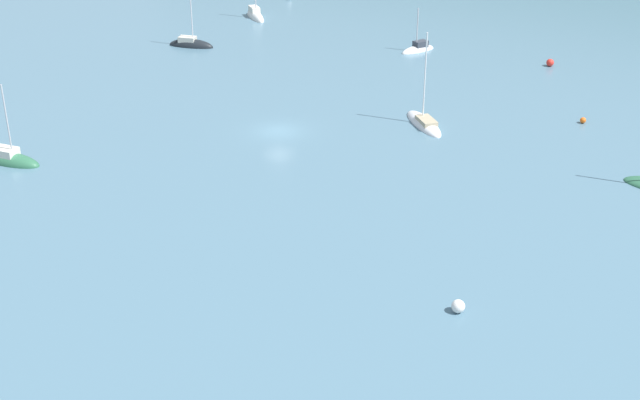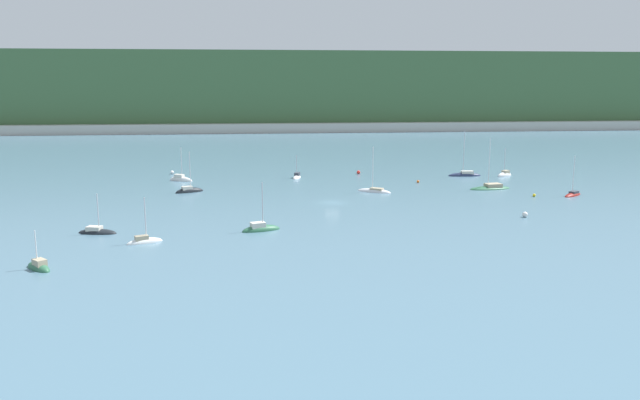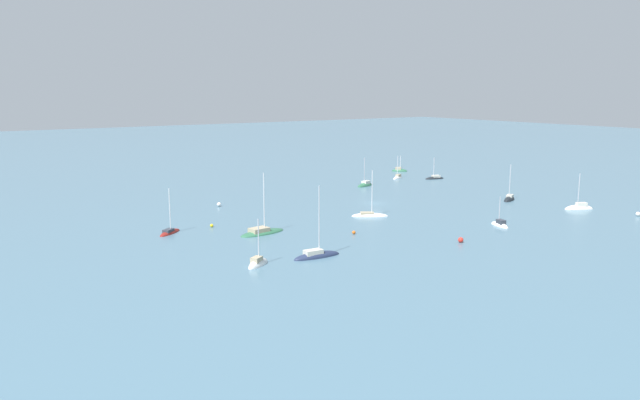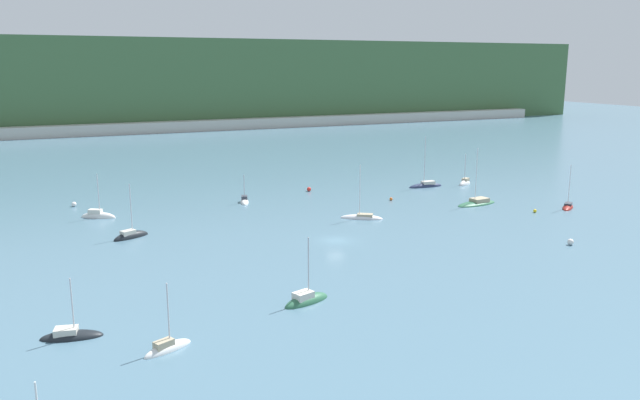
{
  "view_description": "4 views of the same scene",
  "coord_description": "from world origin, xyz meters",
  "px_view_note": "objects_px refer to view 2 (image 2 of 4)",
  "views": [
    {
      "loc": [
        53.36,
        -58.61,
        31.89
      ],
      "look_at": [
        14.65,
        -11.57,
        1.69
      ],
      "focal_mm": 50.0,
      "sensor_mm": 36.0,
      "label": 1
    },
    {
      "loc": [
        -14.49,
        -111.0,
        21.71
      ],
      "look_at": [
        -4.24,
        -17.84,
        3.93
      ],
      "focal_mm": 35.0,
      "sensor_mm": 36.0,
      "label": 2
    },
    {
      "loc": [
        85.16,
        103.12,
        24.66
      ],
      "look_at": [
        12.95,
        -2.39,
        1.69
      ],
      "focal_mm": 35.0,
      "sensor_mm": 36.0,
      "label": 3
    },
    {
      "loc": [
        -38.29,
        -79.15,
        25.24
      ],
      "look_at": [
        4.95,
        16.47,
        2.38
      ],
      "focal_mm": 35.0,
      "sensor_mm": 36.0,
      "label": 4
    }
  ],
  "objects_px": {
    "sailboat_7": "(144,242)",
    "mooring_buoy_4": "(418,181)",
    "sailboat_2": "(374,191)",
    "sailboat_11": "(189,192)",
    "sailboat_0": "(39,268)",
    "sailboat_10": "(490,188)",
    "mooring_buoy_1": "(534,195)",
    "sailboat_4": "(297,177)",
    "mooring_buoy_3": "(525,214)",
    "sailboat_6": "(181,180)",
    "sailboat_1": "(573,195)",
    "sailboat_8": "(505,176)",
    "sailboat_9": "(97,233)",
    "sailboat_5": "(465,175)",
    "mooring_buoy_2": "(358,172)",
    "sailboat_3": "(261,230)",
    "mooring_buoy_0": "(172,172)"
  },
  "relations": [
    {
      "from": "sailboat_7",
      "to": "mooring_buoy_4",
      "type": "relative_size",
      "value": 11.75
    },
    {
      "from": "sailboat_2",
      "to": "sailboat_11",
      "type": "bearing_deg",
      "value": 27.93
    },
    {
      "from": "sailboat_0",
      "to": "sailboat_10",
      "type": "bearing_deg",
      "value": -99.4
    },
    {
      "from": "sailboat_7",
      "to": "mooring_buoy_1",
      "type": "distance_m",
      "value": 74.11
    },
    {
      "from": "sailboat_4",
      "to": "mooring_buoy_3",
      "type": "distance_m",
      "value": 57.29
    },
    {
      "from": "mooring_buoy_1",
      "to": "mooring_buoy_4",
      "type": "relative_size",
      "value": 0.99
    },
    {
      "from": "sailboat_6",
      "to": "mooring_buoy_3",
      "type": "height_order",
      "value": "sailboat_6"
    },
    {
      "from": "mooring_buoy_3",
      "to": "sailboat_6",
      "type": "bearing_deg",
      "value": 143.16
    },
    {
      "from": "sailboat_6",
      "to": "mooring_buoy_4",
      "type": "relative_size",
      "value": 14.26
    },
    {
      "from": "sailboat_11",
      "to": "sailboat_1",
      "type": "bearing_deg",
      "value": -33.96
    },
    {
      "from": "sailboat_1",
      "to": "sailboat_8",
      "type": "xyz_separation_m",
      "value": [
        -3.0,
        26.01,
        0.01
      ]
    },
    {
      "from": "sailboat_0",
      "to": "mooring_buoy_1",
      "type": "xyz_separation_m",
      "value": [
        79.16,
        38.69,
        0.18
      ]
    },
    {
      "from": "sailboat_9",
      "to": "mooring_buoy_3",
      "type": "height_order",
      "value": "sailboat_9"
    },
    {
      "from": "sailboat_5",
      "to": "mooring_buoy_2",
      "type": "bearing_deg",
      "value": -10.42
    },
    {
      "from": "sailboat_2",
      "to": "sailboat_8",
      "type": "xyz_separation_m",
      "value": [
        34.59,
        17.81,
        0.03
      ]
    },
    {
      "from": "sailboat_7",
      "to": "sailboat_11",
      "type": "relative_size",
      "value": 0.78
    },
    {
      "from": "sailboat_5",
      "to": "mooring_buoy_1",
      "type": "distance_m",
      "value": 27.8
    },
    {
      "from": "sailboat_6",
      "to": "sailboat_3",
      "type": "bearing_deg",
      "value": -40.71
    },
    {
      "from": "sailboat_8",
      "to": "sailboat_10",
      "type": "relative_size",
      "value": 0.69
    },
    {
      "from": "sailboat_8",
      "to": "mooring_buoy_1",
      "type": "relative_size",
      "value": 12.93
    },
    {
      "from": "sailboat_4",
      "to": "sailboat_5",
      "type": "bearing_deg",
      "value": 104.47
    },
    {
      "from": "sailboat_10",
      "to": "sailboat_6",
      "type": "bearing_deg",
      "value": -23.34
    },
    {
      "from": "mooring_buoy_4",
      "to": "sailboat_7",
      "type": "bearing_deg",
      "value": -137.63
    },
    {
      "from": "sailboat_2",
      "to": "sailboat_7",
      "type": "xyz_separation_m",
      "value": [
        -39.21,
        -36.23,
        0.03
      ]
    },
    {
      "from": "sailboat_7",
      "to": "sailboat_1",
      "type": "bearing_deg",
      "value": -3.56
    },
    {
      "from": "sailboat_1",
      "to": "sailboat_4",
      "type": "bearing_deg",
      "value": -66.39
    },
    {
      "from": "sailboat_5",
      "to": "sailboat_6",
      "type": "bearing_deg",
      "value": 3.1
    },
    {
      "from": "sailboat_3",
      "to": "sailboat_10",
      "type": "xyz_separation_m",
      "value": [
        47.74,
        31.61,
        0.01
      ]
    },
    {
      "from": "sailboat_9",
      "to": "sailboat_11",
      "type": "bearing_deg",
      "value": 86.41
    },
    {
      "from": "mooring_buoy_2",
      "to": "mooring_buoy_4",
      "type": "relative_size",
      "value": 1.47
    },
    {
      "from": "sailboat_0",
      "to": "sailboat_3",
      "type": "bearing_deg",
      "value": -100.29
    },
    {
      "from": "sailboat_10",
      "to": "sailboat_1",
      "type": "bearing_deg",
      "value": 137.43
    },
    {
      "from": "mooring_buoy_1",
      "to": "mooring_buoy_0",
      "type": "bearing_deg",
      "value": 152.4
    },
    {
      "from": "sailboat_2",
      "to": "sailboat_6",
      "type": "relative_size",
      "value": 1.15
    },
    {
      "from": "mooring_buoy_1",
      "to": "mooring_buoy_4",
      "type": "bearing_deg",
      "value": 133.43
    },
    {
      "from": "sailboat_3",
      "to": "sailboat_8",
      "type": "distance_m",
      "value": 75.48
    },
    {
      "from": "mooring_buoy_1",
      "to": "mooring_buoy_2",
      "type": "bearing_deg",
      "value": 130.57
    },
    {
      "from": "sailboat_0",
      "to": "sailboat_9",
      "type": "distance_m",
      "value": 17.68
    },
    {
      "from": "sailboat_0",
      "to": "sailboat_4",
      "type": "xyz_separation_m",
      "value": [
        35.48,
        67.34,
        0.01
      ]
    },
    {
      "from": "sailboat_5",
      "to": "sailboat_11",
      "type": "distance_m",
      "value": 64.06
    },
    {
      "from": "sailboat_11",
      "to": "mooring_buoy_1",
      "type": "xyz_separation_m",
      "value": [
        66.49,
        -12.36,
        0.19
      ]
    },
    {
      "from": "mooring_buoy_4",
      "to": "sailboat_11",
      "type": "bearing_deg",
      "value": -172.44
    },
    {
      "from": "sailboat_4",
      "to": "sailboat_10",
      "type": "bearing_deg",
      "value": 79.79
    },
    {
      "from": "sailboat_2",
      "to": "mooring_buoy_0",
      "type": "distance_m",
      "value": 52.5
    },
    {
      "from": "mooring_buoy_2",
      "to": "sailboat_4",
      "type": "bearing_deg",
      "value": -162.86
    },
    {
      "from": "sailboat_3",
      "to": "sailboat_7",
      "type": "distance_m",
      "value": 16.91
    },
    {
      "from": "sailboat_2",
      "to": "sailboat_0",
      "type": "bearing_deg",
      "value": 77.39
    },
    {
      "from": "sailboat_0",
      "to": "sailboat_7",
      "type": "height_order",
      "value": "sailboat_7"
    },
    {
      "from": "sailboat_0",
      "to": "sailboat_9",
      "type": "bearing_deg",
      "value": -50.91
    },
    {
      "from": "mooring_buoy_1",
      "to": "mooring_buoy_3",
      "type": "relative_size",
      "value": 0.66
    }
  ]
}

